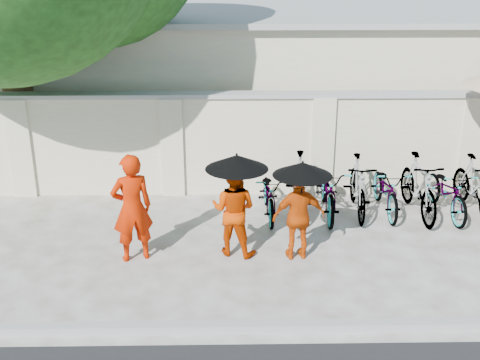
{
  "coord_description": "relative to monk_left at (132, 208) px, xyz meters",
  "views": [
    {
      "loc": [
        0.14,
        -8.36,
        4.66
      ],
      "look_at": [
        0.31,
        0.98,
        1.1
      ],
      "focal_mm": 45.0,
      "sensor_mm": 36.0,
      "label": 1
    }
  ],
  "objects": [
    {
      "name": "bike_6",
      "position": [
        5.61,
        1.65,
        -0.43
      ],
      "size": [
        0.76,
        1.81,
        0.93
      ],
      "primitive_type": "imported",
      "rotation": [
        0.0,
        0.0,
        0.08
      ],
      "color": "#898BA5",
      "rests_on": "ground"
    },
    {
      "name": "bike_0",
      "position": [
        2.28,
        1.63,
        -0.46
      ],
      "size": [
        0.63,
        1.67,
        0.87
      ],
      "primitive_type": "imported",
      "rotation": [
        0.0,
        0.0,
        0.03
      ],
      "color": "#898BA5",
      "rests_on": "ground"
    },
    {
      "name": "monk_right",
      "position": [
        2.64,
        -0.01,
        -0.17
      ],
      "size": [
        0.89,
        0.47,
        1.45
      ],
      "primitive_type": "imported",
      "rotation": [
        0.0,
        0.0,
        3.28
      ],
      "color": "#C54207",
      "rests_on": "ground"
    },
    {
      "name": "bike_3",
      "position": [
        3.94,
        1.73,
        -0.35
      ],
      "size": [
        0.62,
        1.83,
        1.08
      ],
      "primitive_type": "imported",
      "rotation": [
        0.0,
        0.0,
        -0.06
      ],
      "color": "#898BA5",
      "rests_on": "ground"
    },
    {
      "name": "parasol_right",
      "position": [
        2.66,
        -0.09,
        0.67
      ],
      "size": [
        0.92,
        0.92,
        0.84
      ],
      "color": "black",
      "rests_on": "ground"
    },
    {
      "name": "bike_4",
      "position": [
        4.5,
        1.78,
        -0.43
      ],
      "size": [
        0.62,
        1.75,
        0.92
      ],
      "primitive_type": "imported",
      "rotation": [
        0.0,
        0.0,
        0.0
      ],
      "color": "#898BA5",
      "rests_on": "ground"
    },
    {
      "name": "compound_wall",
      "position": [
        2.4,
        2.87,
        0.11
      ],
      "size": [
        20.0,
        0.3,
        2.0
      ],
      "primitive_type": "cube",
      "color": "beige",
      "rests_on": "ground"
    },
    {
      "name": "bike_2",
      "position": [
        3.39,
        1.7,
        -0.39
      ],
      "size": [
        0.75,
        1.92,
        0.99
      ],
      "primitive_type": "imported",
      "rotation": [
        0.0,
        0.0,
        -0.05
      ],
      "color": "#898BA5",
      "rests_on": "ground"
    },
    {
      "name": "ground",
      "position": [
        1.4,
        -0.33,
        -0.89
      ],
      "size": [
        80.0,
        80.0,
        0.0
      ],
      "primitive_type": "plane",
      "color": "beige"
    },
    {
      "name": "kerb",
      "position": [
        1.4,
        -2.03,
        -0.83
      ],
      "size": [
        40.0,
        0.16,
        0.12
      ],
      "primitive_type": "cube",
      "color": "gray",
      "rests_on": "ground"
    },
    {
      "name": "monk_center",
      "position": [
        1.6,
        0.17,
        -0.12
      ],
      "size": [
        0.9,
        0.8,
        1.55
      ],
      "primitive_type": "imported",
      "rotation": [
        0.0,
        0.0,
        2.81
      ],
      "color": "#BC3200",
      "rests_on": "ground"
    },
    {
      "name": "monk_left",
      "position": [
        0.0,
        0.0,
        0.0
      ],
      "size": [
        0.76,
        0.63,
        1.78
      ],
      "primitive_type": "imported",
      "rotation": [
        0.0,
        0.0,
        3.5
      ],
      "color": "#B71C00",
      "rests_on": "ground"
    },
    {
      "name": "building_behind",
      "position": [
        3.4,
        6.67,
        0.71
      ],
      "size": [
        14.0,
        6.0,
        3.2
      ],
      "primitive_type": "cube",
      "color": "beige",
      "rests_on": "ground"
    },
    {
      "name": "bike_1",
      "position": [
        2.83,
        1.69,
        -0.31
      ],
      "size": [
        0.77,
        1.97,
        1.15
      ],
      "primitive_type": "imported",
      "rotation": [
        0.0,
        0.0,
        -0.12
      ],
      "color": "#898BA5",
      "rests_on": "ground"
    },
    {
      "name": "parasol_center",
      "position": [
        1.65,
        0.09,
        0.73
      ],
      "size": [
        0.99,
        0.99,
        0.85
      ],
      "color": "black",
      "rests_on": "ground"
    },
    {
      "name": "bike_7",
      "position": [
        6.16,
        1.73,
        -0.35
      ],
      "size": [
        0.67,
        1.82,
        1.07
      ],
      "primitive_type": "imported",
      "rotation": [
        0.0,
        0.0,
        0.1
      ],
      "color": "#898BA5",
      "rests_on": "ground"
    },
    {
      "name": "bike_5",
      "position": [
        5.05,
        1.63,
        -0.32
      ],
      "size": [
        0.63,
        1.92,
        1.14
      ],
      "primitive_type": "imported",
      "rotation": [
        0.0,
        0.0,
        0.05
      ],
      "color": "#898BA5",
      "rests_on": "ground"
    }
  ]
}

